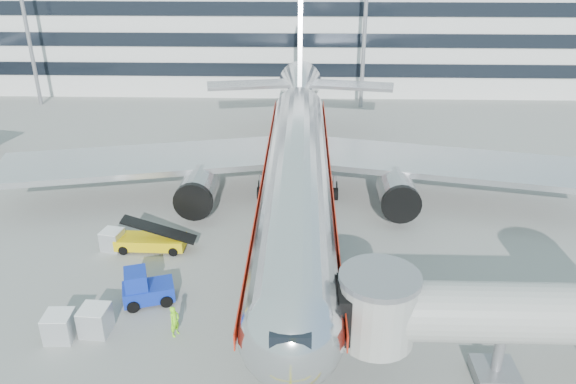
{
  "coord_description": "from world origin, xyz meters",
  "views": [
    {
      "loc": [
        0.44,
        -30.68,
        21.06
      ],
      "look_at": [
        -0.62,
        6.14,
        4.0
      ],
      "focal_mm": 35.0,
      "sensor_mm": 36.0,
      "label": 1
    }
  ],
  "objects_px": {
    "cargo_container_left": "(95,320)",
    "cargo_container_front": "(60,326)",
    "belt_loader": "(151,241)",
    "ramp_worker": "(175,321)",
    "cargo_container_right": "(113,240)",
    "baggage_tug": "(145,288)",
    "main_jet": "(298,161)"
  },
  "relations": [
    {
      "from": "cargo_container_front",
      "to": "ramp_worker",
      "type": "height_order",
      "value": "ramp_worker"
    },
    {
      "from": "belt_loader",
      "to": "cargo_container_left",
      "type": "xyz_separation_m",
      "value": [
        -0.83,
        -9.41,
        0.13
      ]
    },
    {
      "from": "main_jet",
      "to": "cargo_container_right",
      "type": "bearing_deg",
      "value": -151.74
    },
    {
      "from": "belt_loader",
      "to": "baggage_tug",
      "type": "distance_m",
      "value": 6.55
    },
    {
      "from": "baggage_tug",
      "to": "cargo_container_right",
      "type": "xyz_separation_m",
      "value": [
        -4.07,
        6.43,
        -0.26
      ]
    },
    {
      "from": "main_jet",
      "to": "belt_loader",
      "type": "xyz_separation_m",
      "value": [
        -10.55,
        -7.2,
        -3.52
      ]
    },
    {
      "from": "belt_loader",
      "to": "cargo_container_left",
      "type": "relative_size",
      "value": 3.14
    },
    {
      "from": "main_jet",
      "to": "cargo_container_left",
      "type": "bearing_deg",
      "value": -124.42
    },
    {
      "from": "cargo_container_right",
      "to": "cargo_container_left",
      "type": "bearing_deg",
      "value": -78.1
    },
    {
      "from": "cargo_container_right",
      "to": "ramp_worker",
      "type": "height_order",
      "value": "ramp_worker"
    },
    {
      "from": "main_jet",
      "to": "belt_loader",
      "type": "height_order",
      "value": "main_jet"
    },
    {
      "from": "main_jet",
      "to": "cargo_container_front",
      "type": "xyz_separation_m",
      "value": [
        -13.23,
        -17.19,
        -3.41
      ]
    },
    {
      "from": "cargo_container_left",
      "to": "cargo_container_front",
      "type": "distance_m",
      "value": 1.94
    },
    {
      "from": "main_jet",
      "to": "baggage_tug",
      "type": "xyz_separation_m",
      "value": [
        -9.3,
        -13.62,
        -3.22
      ]
    },
    {
      "from": "main_jet",
      "to": "ramp_worker",
      "type": "xyz_separation_m",
      "value": [
        -6.76,
        -16.73,
        -3.28
      ]
    },
    {
      "from": "cargo_container_front",
      "to": "ramp_worker",
      "type": "relative_size",
      "value": 0.85
    },
    {
      "from": "cargo_container_left",
      "to": "cargo_container_front",
      "type": "bearing_deg",
      "value": -162.6
    },
    {
      "from": "belt_loader",
      "to": "baggage_tug",
      "type": "relative_size",
      "value": 1.51
    },
    {
      "from": "main_jet",
      "to": "baggage_tug",
      "type": "bearing_deg",
      "value": -124.32
    },
    {
      "from": "cargo_container_left",
      "to": "belt_loader",
      "type": "bearing_deg",
      "value": 84.97
    },
    {
      "from": "cargo_container_left",
      "to": "cargo_container_right",
      "type": "xyz_separation_m",
      "value": [
        -1.99,
        9.43,
        -0.09
      ]
    },
    {
      "from": "baggage_tug",
      "to": "cargo_container_front",
      "type": "distance_m",
      "value": 5.32
    },
    {
      "from": "ramp_worker",
      "to": "main_jet",
      "type": "bearing_deg",
      "value": 4.63
    },
    {
      "from": "main_jet",
      "to": "belt_loader",
      "type": "relative_size",
      "value": 9.67
    },
    {
      "from": "main_jet",
      "to": "belt_loader",
      "type": "bearing_deg",
      "value": -145.7
    },
    {
      "from": "belt_loader",
      "to": "ramp_worker",
      "type": "bearing_deg",
      "value": -68.31
    },
    {
      "from": "cargo_container_right",
      "to": "ramp_worker",
      "type": "distance_m",
      "value": 11.61
    },
    {
      "from": "ramp_worker",
      "to": "baggage_tug",
      "type": "bearing_deg",
      "value": 65.8
    },
    {
      "from": "belt_loader",
      "to": "baggage_tug",
      "type": "bearing_deg",
      "value": -78.91
    },
    {
      "from": "cargo_container_left",
      "to": "cargo_container_right",
      "type": "relative_size",
      "value": 1.01
    },
    {
      "from": "cargo_container_right",
      "to": "cargo_container_front",
      "type": "distance_m",
      "value": 10.01
    },
    {
      "from": "main_jet",
      "to": "baggage_tug",
      "type": "height_order",
      "value": "main_jet"
    }
  ]
}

